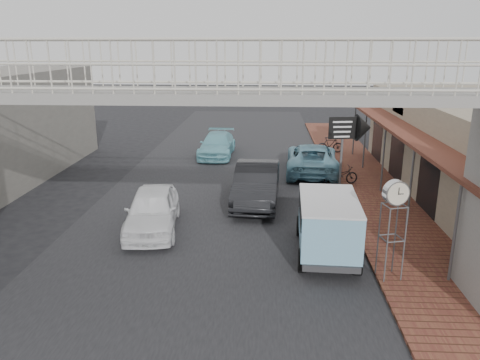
# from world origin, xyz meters

# --- Properties ---
(ground) EXTENTS (120.00, 120.00, 0.00)m
(ground) POSITION_xyz_m (0.00, 0.00, 0.00)
(ground) COLOR black
(ground) RESTS_ON ground
(road_strip) EXTENTS (10.00, 60.00, 0.01)m
(road_strip) POSITION_xyz_m (0.00, 0.00, 0.01)
(road_strip) COLOR black
(road_strip) RESTS_ON ground
(sidewalk) EXTENTS (3.00, 40.00, 0.10)m
(sidewalk) POSITION_xyz_m (6.50, 3.00, 0.05)
(sidewalk) COLOR brown
(sidewalk) RESTS_ON ground
(footbridge) EXTENTS (16.40, 2.40, 6.34)m
(footbridge) POSITION_xyz_m (0.00, -4.00, 3.18)
(footbridge) COLOR gray
(footbridge) RESTS_ON ground
(white_hatchback) EXTENTS (2.23, 4.44, 1.45)m
(white_hatchback) POSITION_xyz_m (-2.00, 0.32, 0.73)
(white_hatchback) COLOR white
(white_hatchback) RESTS_ON ground
(dark_sedan) EXTENTS (1.94, 4.97, 1.61)m
(dark_sedan) POSITION_xyz_m (1.54, 3.41, 0.81)
(dark_sedan) COLOR black
(dark_sedan) RESTS_ON ground
(angkot_curb) EXTENTS (2.78, 5.45, 1.47)m
(angkot_curb) POSITION_xyz_m (4.20, 8.17, 0.74)
(angkot_curb) COLOR #6EA9BF
(angkot_curb) RESTS_ON ground
(angkot_far) EXTENTS (1.95, 4.54, 1.31)m
(angkot_far) POSITION_xyz_m (-0.93, 11.56, 0.65)
(angkot_far) COLOR #76BFCC
(angkot_far) RESTS_ON ground
(angkot_van) EXTENTS (1.90, 3.88, 1.87)m
(angkot_van) POSITION_xyz_m (3.80, -1.35, 1.18)
(angkot_van) COLOR black
(angkot_van) RESTS_ON ground
(motorcycle_near) EXTENTS (1.69, 0.92, 0.84)m
(motorcycle_near) POSITION_xyz_m (5.30, 5.93, 0.52)
(motorcycle_near) COLOR black
(motorcycle_near) RESTS_ON sidewalk
(motorcycle_far) EXTENTS (1.56, 0.57, 0.92)m
(motorcycle_far) POSITION_xyz_m (5.63, 12.35, 0.56)
(motorcycle_far) COLOR black
(motorcycle_far) RESTS_ON sidewalk
(street_clock) EXTENTS (0.71, 0.64, 2.76)m
(street_clock) POSITION_xyz_m (5.30, -2.91, 2.39)
(street_clock) COLOR #59595B
(street_clock) RESTS_ON sidewalk
(arrow_sign) EXTENTS (1.94, 1.25, 3.25)m
(arrow_sign) POSITION_xyz_m (5.99, 5.57, 2.73)
(arrow_sign) COLOR #59595B
(arrow_sign) RESTS_ON sidewalk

